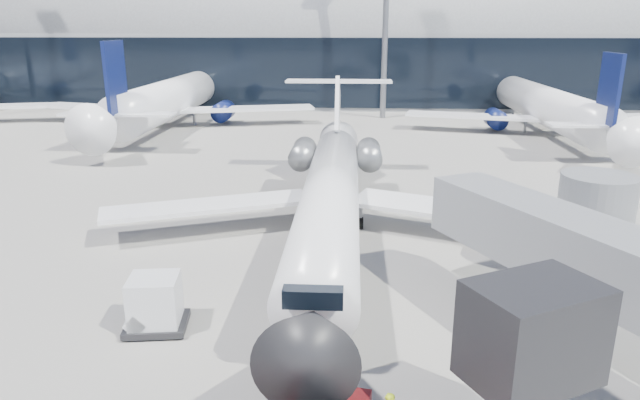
{
  "coord_description": "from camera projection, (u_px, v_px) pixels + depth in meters",
  "views": [
    {
      "loc": [
        1.38,
        -23.17,
        10.94
      ],
      "look_at": [
        -0.16,
        3.11,
        2.89
      ],
      "focal_mm": 32.0,
      "sensor_mm": 36.0,
      "label": 1
    }
  ],
  "objects": [
    {
      "name": "ground",
      "position": [
        319.0,
        282.0,
        25.4
      ],
      "size": [
        260.0,
        260.0,
        0.0
      ],
      "primitive_type": "plane",
      "color": "gray",
      "rests_on": "ground"
    },
    {
      "name": "apron_centerline",
      "position": [
        322.0,
        264.0,
        27.3
      ],
      "size": [
        0.25,
        40.0,
        0.01
      ],
      "primitive_type": "cube",
      "color": "silver",
      "rests_on": "ground"
    },
    {
      "name": "terminal_building",
      "position": [
        345.0,
        43.0,
        84.93
      ],
      "size": [
        150.0,
        24.15,
        24.0
      ],
      "color": "#95989B",
      "rests_on": "ground"
    },
    {
      "name": "jet_bridge",
      "position": [
        578.0,
        250.0,
        21.09
      ],
      "size": [
        10.03,
        15.2,
        4.9
      ],
      "color": "gray",
      "rests_on": "ground"
    },
    {
      "name": "light_mast_centre",
      "position": [
        386.0,
        12.0,
        67.28
      ],
      "size": [
        0.7,
        0.7,
        25.0
      ],
      "primitive_type": "cylinder",
      "color": "slate",
      "rests_on": "ground"
    },
    {
      "name": "regional_jet",
      "position": [
        331.0,
        192.0,
        30.08
      ],
      "size": [
        24.9,
        30.71,
        7.69
      ],
      "color": "white",
      "rests_on": "ground"
    },
    {
      "name": "uld_container",
      "position": [
        155.0,
        304.0,
        21.19
      ],
      "size": [
        2.47,
        2.18,
        2.1
      ],
      "rotation": [
        0.0,
        0.0,
        0.13
      ],
      "color": "black",
      "rests_on": "ground"
    },
    {
      "name": "safety_cone_left",
      "position": [
        165.0,
        319.0,
        21.67
      ],
      "size": [
        0.38,
        0.38,
        0.53
      ],
      "primitive_type": "cone",
      "color": "#FE5105",
      "rests_on": "ground"
    },
    {
      "name": "bg_airliner_1",
      "position": [
        173.0,
        70.0,
        64.93
      ],
      "size": [
        37.71,
        39.93,
        12.2
      ],
      "primitive_type": null,
      "color": "white",
      "rests_on": "ground"
    },
    {
      "name": "bg_airliner_2",
      "position": [
        549.0,
        79.0,
        59.81
      ],
      "size": [
        34.51,
        36.54,
        11.16
      ],
      "primitive_type": null,
      "color": "white",
      "rests_on": "ground"
    }
  ]
}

